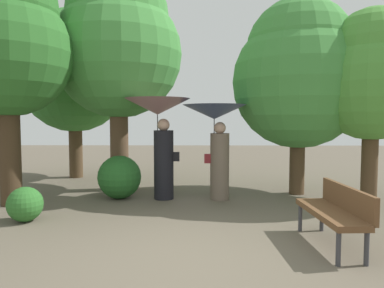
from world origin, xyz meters
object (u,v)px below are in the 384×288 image
Objects in this scene: tree_near_right at (372,75)px; park_bench at (335,209)px; tree_near_left at (6,40)px; tree_mid_left at (74,70)px; person_right at (216,128)px; person_left at (159,123)px; tree_far_back at (118,43)px; tree_mid_right at (299,72)px.

park_bench is at bearing -122.80° from tree_near_right.
park_bench is at bearing -21.95° from tree_near_left.
person_right is at bearing -35.76° from tree_mid_left.
person_left is 1.24m from person_right.
person_left is at bearing -139.78° from park_bench.
tree_far_back is at bearing 41.60° from tree_near_left.
tree_mid_right is 4.38m from tree_far_back.
tree_mid_left is 6.48m from tree_mid_right.
tree_near_left reaches higher than tree_mid_right.
tree_near_left is 0.98× the size of tree_mid_left.
tree_mid_right is at bearing -81.57° from person_left.
person_left is 0.44× the size of tree_mid_left.
park_bench is 0.34× the size of tree_mid_right.
tree_near_right is (4.49, -0.19, 1.01)m from person_left.
tree_near_left is (-2.97, -0.62, 1.66)m from person_left.
person_left is 2.47m from tree_far_back.
tree_far_back is (-3.84, 3.95, 3.10)m from park_bench.
tree_near_left is at bearing 99.70° from person_left.
tree_mid_left is at bearing 52.16° from person_right.
person_right is 3.29m from tree_far_back.
park_bench is 0.28× the size of tree_far_back.
tree_mid_right is at bearing -5.91° from tree_far_back.
tree_near_right is at bearing -22.93° from tree_mid_left.
tree_mid_right reaches higher than tree_near_right.
tree_near_right is at bearing 3.32° from tree_near_left.
tree_near_right reaches higher than person_left.
person_left reaches higher than park_bench.
tree_far_back reaches higher than tree_near_right.
tree_near_right reaches higher than park_bench.
person_right is at bearing -162.51° from tree_mid_right.
tree_far_back is at bearing 63.68° from person_right.
tree_far_back is (-1.11, 1.03, 1.95)m from person_left.
park_bench is at bearing -97.25° from tree_mid_right.
tree_near_left is at bearing 96.00° from person_right.
person_left is 4.16m from park_bench.
tree_mid_right is (6.15, 1.21, -0.49)m from tree_near_left.
person_left is 4.37m from tree_mid_left.
person_left is 0.40× the size of tree_far_back.
tree_mid_left reaches higher than tree_near_right.
tree_mid_right is (1.94, 0.61, 1.27)m from person_right.
tree_mid_right is at bearing 149.46° from tree_near_right.
person_left is 4.60m from tree_near_right.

